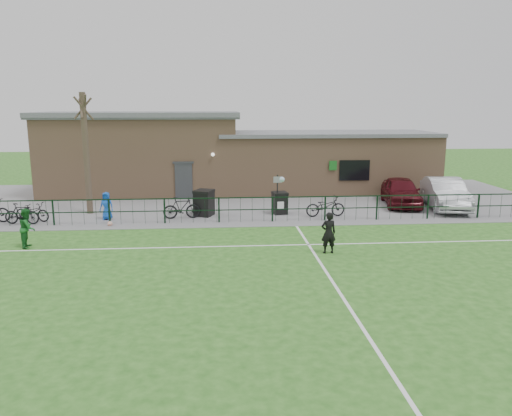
{
  "coord_description": "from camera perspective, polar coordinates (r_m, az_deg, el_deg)",
  "views": [
    {
      "loc": [
        -1.5,
        -14.7,
        5.43
      ],
      "look_at": [
        0.0,
        5.0,
        1.3
      ],
      "focal_mm": 35.0,
      "sensor_mm": 36.0,
      "label": 1
    }
  ],
  "objects": [
    {
      "name": "car_maroon",
      "position": [
        28.2,
        16.23,
        1.83
      ],
      "size": [
        2.59,
        4.7,
        1.52
      ],
      "primitive_type": "imported",
      "rotation": [
        0.0,
        0.0,
        -0.19
      ],
      "color": "#460C13",
      "rests_on": "paving_strip"
    },
    {
      "name": "bicycle_d",
      "position": [
        24.17,
        -8.51,
        0.02
      ],
      "size": [
        1.8,
        0.68,
        1.05
      ],
      "primitive_type": "imported",
      "rotation": [
        0.0,
        0.0,
        1.68
      ],
      "color": "black",
      "rests_on": "paving_strip"
    },
    {
      "name": "pitch_line_touch",
      "position": [
        23.2,
        -0.52,
        -1.72
      ],
      "size": [
        28.0,
        0.1,
        0.01
      ],
      "primitive_type": "cube",
      "color": "white",
      "rests_on": "ground"
    },
    {
      "name": "outfield_player",
      "position": [
        21.1,
        -24.66,
        -2.07
      ],
      "size": [
        0.68,
        0.82,
        1.53
      ],
      "primitive_type": "imported",
      "rotation": [
        0.0,
        0.0,
        1.71
      ],
      "color": "#1C6226",
      "rests_on": "ground"
    },
    {
      "name": "car_silver",
      "position": [
        28.04,
        20.79,
        1.56
      ],
      "size": [
        2.56,
        5.07,
        1.6
      ],
      "primitive_type": "imported",
      "rotation": [
        0.0,
        0.0,
        -0.19
      ],
      "color": "#A5A7AD",
      "rests_on": "paving_strip"
    },
    {
      "name": "wheelie_bin_right",
      "position": [
        25.04,
        2.72,
        0.5
      ],
      "size": [
        0.77,
        0.85,
        1.01
      ],
      "primitive_type": "cube",
      "rotation": [
        0.0,
        0.0,
        0.15
      ],
      "color": "black",
      "rests_on": "paving_strip"
    },
    {
      "name": "pitch_line_mid",
      "position": [
        19.53,
        0.22,
        -4.32
      ],
      "size": [
        28.0,
        0.1,
        0.01
      ],
      "primitive_type": "cube",
      "color": "white",
      "rests_on": "ground"
    },
    {
      "name": "spectator_child",
      "position": [
        24.74,
        -16.71,
        0.24
      ],
      "size": [
        0.71,
        0.52,
        1.33
      ],
      "primitive_type": "imported",
      "rotation": [
        0.0,
        0.0,
        -0.17
      ],
      "color": "blue",
      "rests_on": "paving_strip"
    },
    {
      "name": "wheelie_bin_left",
      "position": [
        24.68,
        -5.95,
        0.49
      ],
      "size": [
        1.06,
        1.12,
        1.19
      ],
      "primitive_type": "cube",
      "rotation": [
        0.0,
        0.0,
        -0.37
      ],
      "color": "black",
      "rests_on": "paving_strip"
    },
    {
      "name": "pitch_line_perp",
      "position": [
        16.06,
        8.58,
        -8.08
      ],
      "size": [
        0.1,
        16.0,
        0.01
      ],
      "primitive_type": "cube",
      "color": "white",
      "rests_on": "ground"
    },
    {
      "name": "ball_ground",
      "position": [
        23.55,
        -16.35,
        -1.73
      ],
      "size": [
        0.23,
        0.23,
        0.23
      ],
      "primitive_type": "sphere",
      "color": "silver",
      "rests_on": "ground"
    },
    {
      "name": "ground",
      "position": [
        15.74,
        1.39,
        -8.37
      ],
      "size": [
        90.0,
        90.0,
        0.0
      ],
      "primitive_type": "plane",
      "color": "#265A1A",
      "rests_on": "ground"
    },
    {
      "name": "paving_strip",
      "position": [
        28.76,
        -1.28,
        0.94
      ],
      "size": [
        34.0,
        13.0,
        0.02
      ],
      "primitive_type": "cube",
      "color": "slate",
      "rests_on": "ground"
    },
    {
      "name": "bare_tree",
      "position": [
        26.14,
        -18.83,
        5.84
      ],
      "size": [
        0.3,
        0.3,
        6.0
      ],
      "primitive_type": "cylinder",
      "color": "#433428",
      "rests_on": "ground"
    },
    {
      "name": "bicycle_e",
      "position": [
        24.6,
        7.93,
        0.19
      ],
      "size": [
        1.98,
        0.82,
        1.01
      ],
      "primitive_type": "imported",
      "rotation": [
        0.0,
        0.0,
        1.65
      ],
      "color": "black",
      "rests_on": "paving_strip"
    },
    {
      "name": "sign_post",
      "position": [
        24.74,
        2.45,
        1.52
      ],
      "size": [
        0.08,
        0.08,
        2.0
      ],
      "primitive_type": "cylinder",
      "rotation": [
        0.0,
        0.0,
        0.33
      ],
      "color": "black",
      "rests_on": "paving_strip"
    },
    {
      "name": "bicycle_c",
      "position": [
        25.64,
        -24.2,
        -0.39
      ],
      "size": [
        1.83,
        1.06,
        0.91
      ],
      "primitive_type": "imported",
      "rotation": [
        0.0,
        0.0,
        1.29
      ],
      "color": "black",
      "rests_on": "paving_strip"
    },
    {
      "name": "clubhouse",
      "position": [
        31.37,
        -3.21,
        5.92
      ],
      "size": [
        24.25,
        5.4,
        4.96
      ],
      "color": "tan",
      "rests_on": "ground"
    },
    {
      "name": "bicycle_b",
      "position": [
        25.2,
        -25.21,
        -0.6
      ],
      "size": [
        1.67,
        0.68,
        0.97
      ],
      "primitive_type": "imported",
      "rotation": [
        0.0,
        0.0,
        1.43
      ],
      "color": "black",
      "rests_on": "paving_strip"
    },
    {
      "name": "perimeter_fence",
      "position": [
        23.26,
        -0.56,
        -0.18
      ],
      "size": [
        28.0,
        0.1,
        1.2
      ],
      "primitive_type": "cube",
      "color": "black",
      "rests_on": "ground"
    },
    {
      "name": "goalkeeper_kick",
      "position": [
        18.64,
        8.1,
        -2.61
      ],
      "size": [
        1.81,
        3.02,
        2.49
      ],
      "color": "black",
      "rests_on": "ground"
    }
  ]
}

